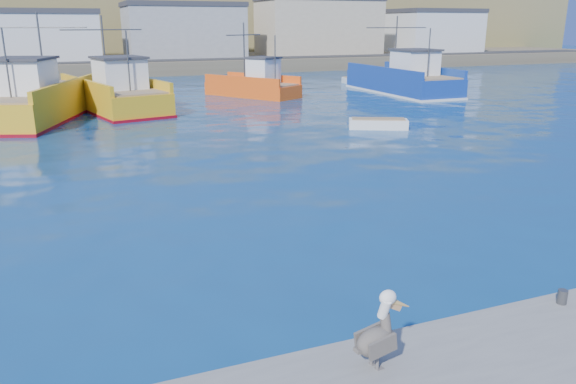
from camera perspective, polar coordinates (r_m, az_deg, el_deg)
The scene contains 10 objects.
ground at distance 13.87m, azimuth 6.58°, elevation -9.04°, with size 260.00×260.00×0.00m, color navy.
dock_bollards at distance 11.40m, azimuth 17.71°, elevation -12.17°, with size 36.20×0.20×0.30m.
far_shore at distance 120.33m, azimuth -19.86°, elevation 17.23°, with size 200.00×81.00×24.00m.
trawler_yellow_a at distance 40.54m, azimuth -24.10°, elevation 8.47°, with size 8.92×14.53×6.83m.
trawler_yellow_b at distance 42.80m, azimuth -17.20°, elevation 9.43°, with size 6.98×13.01×6.65m.
trawler_blue at distance 52.24m, azimuth 11.65°, elevation 11.06°, with size 6.20×12.90×6.72m.
boat_orange at distance 48.79m, azimuth -3.39°, elevation 10.87°, with size 7.03×8.69×6.08m.
skiff_mid at distance 34.01m, azimuth 9.14°, elevation 6.77°, with size 3.62×2.60×0.75m.
skiff_far at distance 59.26m, azimuth 6.59°, elevation 11.07°, with size 1.83×3.76×0.78m.
pelican at distance 9.67m, azimuth 9.20°, elevation -14.16°, with size 1.11×0.52×1.36m.
Camera 1 is at (-6.07, -10.93, 6.01)m, focal length 35.00 mm.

